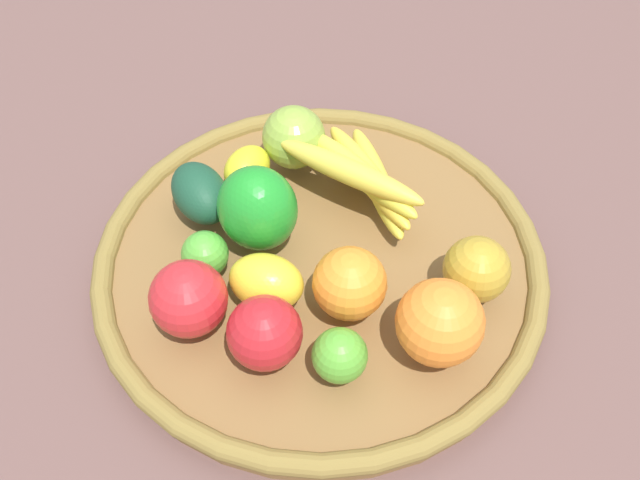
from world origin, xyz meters
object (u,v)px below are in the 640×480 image
Objects in this scene: apple_2 at (265,333)px; apple_1 at (294,137)px; lime_0 at (340,355)px; avocado at (200,193)px; bell_pepper at (257,209)px; orange_0 at (350,283)px; apple_0 at (477,269)px; apple_3 at (188,299)px; lime_1 at (205,254)px; lemon_1 at (247,169)px; orange_1 at (440,323)px; banana_bunch at (364,175)px; lemon_0 at (266,282)px.

apple_1 is (0.23, -0.12, 0.00)m from apple_2.
lime_0 is 0.24m from avocado.
apple_2 is (-0.13, 0.04, -0.01)m from bell_pepper.
orange_0 is 0.12m from apple_0.
orange_0 is at bearing 173.03° from apple_1.
orange_0 is 0.15m from apple_3.
lime_1 is at bearing 166.19° from avocado.
apple_1 is at bearing -76.86° from lemon_1.
apple_2 is 0.86× the size of orange_1.
orange_1 is 1.10× the size of apple_3.
bell_pepper reaches higher than lime_1.
avocado is (0.17, 0.09, -0.01)m from orange_0.
orange_0 is 1.09× the size of apple_0.
orange_1 is 0.29m from avocado.
lemon_1 is at bearing 103.14° from apple_1.
avocado is at bearing 74.54° from banana_bunch.
lemon_1 is at bearing -0.53° from lime_0.
apple_2 is at bearing 87.36° from apple_0.
lime_1 is at bearing 129.09° from apple_1.
apple_1 is 0.13m from avocado.
lemon_0 is (-0.14, -0.02, -0.00)m from avocado.
apple_3 reaches higher than lime_0.
avocado is (0.24, 0.06, 0.00)m from lime_0.
lemon_1 is 0.27m from apple_0.
apple_0 is (-0.22, -0.16, 0.01)m from lemon_1.
lemon_1 is at bearing -70.81° from avocado.
bell_pepper is at bearing -144.88° from avocado.
avocado is at bearing -13.81° from lime_1.
apple_3 reaches higher than lemon_1.
lemon_0 is at bearing -92.00° from apple_3.
orange_1 is (-0.28, -0.03, 0.00)m from apple_1.
orange_0 is (0.02, -0.09, 0.00)m from apple_2.
apple_1 is (0.08, 0.05, 0.00)m from banana_bunch.
bell_pepper is at bearing 96.93° from banana_bunch.
orange_1 is 1.59× the size of lime_0.
lemon_1 is 0.94× the size of apple_0.
lemon_1 is (0.02, -0.06, -0.01)m from avocado.
orange_1 is 0.17m from lemon_0.
orange_0 is at bearing -130.27° from lime_1.
banana_bunch is 3.47× the size of lime_0.
banana_bunch is 2.87× the size of lemon_1.
apple_3 is (0.04, 0.14, 0.00)m from orange_0.
avocado is (0.05, 0.17, -0.00)m from banana_bunch.
orange_1 is 1.32× the size of lemon_1.
orange_1 is 0.99× the size of avocado.
lemon_0 reaches higher than lime_1.
apple_2 is 0.26m from apple_1.
orange_1 is 0.08m from apple_0.
lemon_1 is (0.20, 0.04, -0.01)m from orange_0.
lime_1 is at bearing 10.25° from apple_2.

